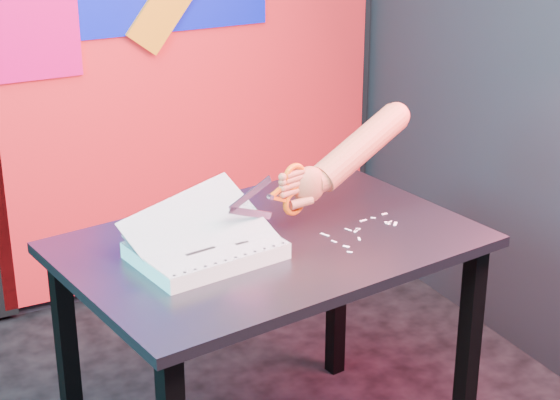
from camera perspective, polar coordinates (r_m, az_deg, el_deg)
room at (r=2.04m, az=-7.63°, el=8.91°), size 3.01×3.01×2.71m
backdrop at (r=3.52m, az=-14.59°, el=7.27°), size 2.88×0.05×2.08m
work_table at (r=2.60m, az=-0.60°, el=-4.45°), size 1.19×0.88×0.75m
printout_stack at (r=2.45m, az=-4.56°, el=-3.02°), size 0.41×0.32×0.19m
scissors at (r=2.54m, az=0.56°, el=0.54°), size 0.26×0.07×0.15m
hand_forearm at (r=2.67m, az=4.39°, el=2.90°), size 0.47×0.16×0.23m
paper_clippings at (r=2.63m, az=5.15°, el=-1.78°), size 0.24×0.19×0.00m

